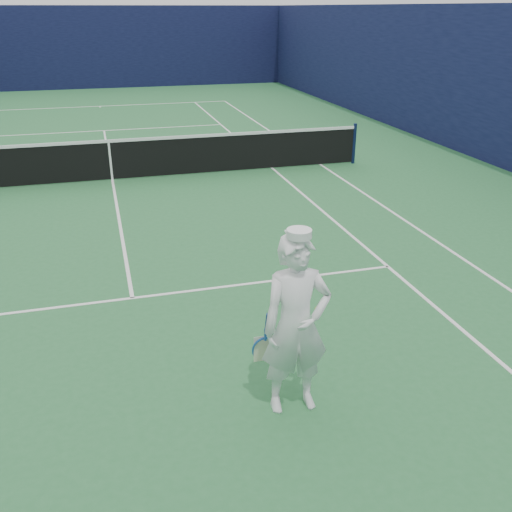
{
  "coord_description": "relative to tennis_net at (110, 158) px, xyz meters",
  "views": [
    {
      "loc": [
        -0.24,
        -13.98,
        3.89
      ],
      "look_at": [
        1.48,
        -7.83,
        1.1
      ],
      "focal_mm": 40.0,
      "sensor_mm": 36.0,
      "label": 1
    }
  ],
  "objects": [
    {
      "name": "ground",
      "position": [
        0.0,
        0.0,
        -0.55
      ],
      "size": [
        80.0,
        80.0,
        0.0
      ],
      "primitive_type": "plane",
      "color": "#286A38",
      "rests_on": "ground"
    },
    {
      "name": "tennis_player",
      "position": [
        1.48,
        -9.33,
        0.42
      ],
      "size": [
        0.78,
        0.5,
        2.0
      ],
      "rotation": [
        0.0,
        0.0,
        -0.03
      ],
      "color": "white",
      "rests_on": "ground"
    },
    {
      "name": "court_markings",
      "position": [
        0.0,
        0.0,
        -0.55
      ],
      "size": [
        11.03,
        23.83,
        0.01
      ],
      "color": "white",
      "rests_on": "ground"
    },
    {
      "name": "tennis_net",
      "position": [
        0.0,
        0.0,
        0.0
      ],
      "size": [
        12.88,
        0.09,
        1.07
      ],
      "color": "#141E4C",
      "rests_on": "ground"
    },
    {
      "name": "windscreen_fence",
      "position": [
        0.0,
        0.0,
        1.45
      ],
      "size": [
        20.12,
        36.12,
        4.0
      ],
      "color": "black",
      "rests_on": "ground"
    }
  ]
}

